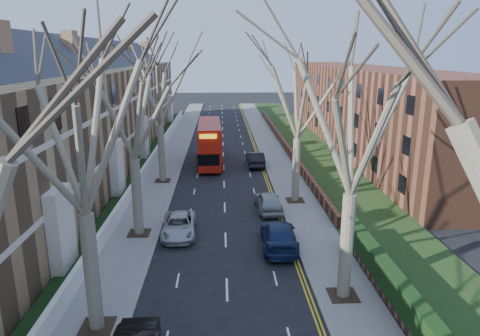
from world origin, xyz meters
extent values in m
cube|color=slate|center=(-6.00, 39.00, 0.06)|extent=(3.00, 102.00, 0.12)
cube|color=slate|center=(6.00, 39.00, 0.06)|extent=(3.00, 102.00, 0.12)
cube|color=olive|center=(-13.80, 31.00, 5.00)|extent=(9.00, 78.00, 10.00)
cube|color=#2E3138|center=(-13.80, 31.00, 11.00)|extent=(4.67, 78.00, 4.67)
cube|color=silver|center=(-9.35, 31.00, 3.50)|extent=(0.12, 78.00, 0.35)
cube|color=silver|center=(-9.35, 31.00, 7.00)|extent=(0.12, 78.00, 0.35)
cube|color=brown|center=(17.50, 43.00, 5.00)|extent=(8.00, 54.00, 10.00)
cube|color=brown|center=(7.70, 43.00, 0.57)|extent=(0.35, 54.00, 0.90)
cube|color=white|center=(-7.65, 31.00, 0.62)|extent=(0.30, 78.00, 1.00)
cube|color=#183212|center=(10.50, 39.00, 0.15)|extent=(6.00, 102.00, 0.06)
cylinder|color=#706450|center=(-5.70, 6.00, 2.75)|extent=(0.64, 0.64, 5.25)
cube|color=#2D2116|center=(-5.70, 6.00, 0.14)|extent=(1.40, 1.40, 0.05)
cylinder|color=#706450|center=(-5.70, 16.00, 2.66)|extent=(0.64, 0.64, 5.07)
cube|color=#2D2116|center=(-5.70, 16.00, 0.14)|extent=(1.40, 1.40, 0.05)
cylinder|color=#706450|center=(-5.70, 28.00, 2.75)|extent=(0.60, 0.60, 5.25)
cube|color=#2D2116|center=(-5.70, 28.00, 0.14)|extent=(1.40, 1.40, 0.05)
cylinder|color=#706450|center=(5.70, 8.00, 2.75)|extent=(0.64, 0.64, 5.25)
cube|color=#2D2116|center=(5.70, 8.00, 0.14)|extent=(1.40, 1.40, 0.05)
cylinder|color=#706450|center=(5.70, 22.00, 2.66)|extent=(0.60, 0.60, 5.07)
cube|color=#2D2116|center=(5.70, 22.00, 0.14)|extent=(1.40, 1.40, 0.05)
cube|color=#A8190C|center=(-1.46, 34.72, 1.39)|extent=(2.64, 10.44, 2.08)
cube|color=#A8190C|center=(-1.46, 34.72, 3.37)|extent=(2.62, 9.92, 1.89)
cube|color=black|center=(-1.46, 34.72, 1.81)|extent=(2.64, 9.61, 0.85)
cube|color=black|center=(-1.46, 34.72, 3.46)|extent=(2.63, 9.40, 0.85)
imported|color=#AEADB3|center=(-3.07, 15.95, 0.64)|extent=(2.30, 4.71, 1.29)
imported|color=#16244D|center=(3.28, 13.82, 0.76)|extent=(2.35, 5.32, 1.52)
imported|color=#92979A|center=(3.32, 20.09, 0.75)|extent=(1.99, 4.50, 1.50)
imported|color=black|center=(3.39, 33.45, 0.77)|extent=(1.77, 4.70, 1.53)
camera|label=1|loc=(-0.19, -10.42, 11.68)|focal=32.00mm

